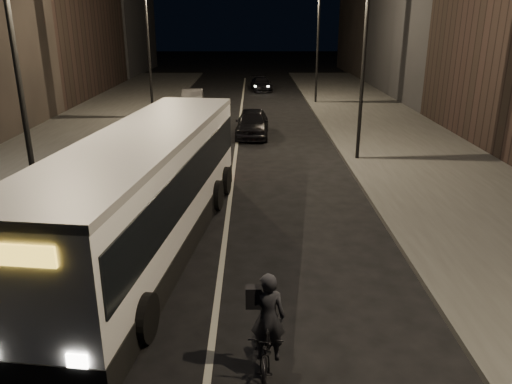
{
  "coord_description": "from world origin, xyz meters",
  "views": [
    {
      "loc": [
        0.84,
        -9.99,
        6.24
      ],
      "look_at": [
        0.93,
        3.5,
        1.5
      ],
      "focal_mm": 35.0,
      "sensor_mm": 36.0,
      "label": 1
    }
  ],
  "objects_px": {
    "streetlight_right_mid": "(359,39)",
    "car_far": "(261,84)",
    "streetlight_right_far": "(315,30)",
    "streetlight_left_near": "(24,52)",
    "car_mid": "(193,98)",
    "streetlight_left_far": "(152,32)",
    "cyclist_on_bicycle": "(267,337)",
    "city_bus": "(147,187)",
    "car_near": "(252,123)"
  },
  "relations": [
    {
      "from": "streetlight_right_mid",
      "to": "car_near",
      "type": "bearing_deg",
      "value": 131.32
    },
    {
      "from": "streetlight_right_mid",
      "to": "car_near",
      "type": "relative_size",
      "value": 1.86
    },
    {
      "from": "streetlight_left_far",
      "to": "car_near",
      "type": "height_order",
      "value": "streetlight_left_far"
    },
    {
      "from": "streetlight_left_near",
      "to": "car_mid",
      "type": "bearing_deg",
      "value": 85.45
    },
    {
      "from": "city_bus",
      "to": "streetlight_right_far",
      "type": "bearing_deg",
      "value": 80.8
    },
    {
      "from": "streetlight_left_far",
      "to": "cyclist_on_bicycle",
      "type": "distance_m",
      "value": 25.51
    },
    {
      "from": "streetlight_right_far",
      "to": "city_bus",
      "type": "distance_m",
      "value": 26.23
    },
    {
      "from": "streetlight_right_mid",
      "to": "cyclist_on_bicycle",
      "type": "relative_size",
      "value": 3.9
    },
    {
      "from": "streetlight_left_near",
      "to": "car_near",
      "type": "distance_m",
      "value": 15.23
    },
    {
      "from": "car_mid",
      "to": "streetlight_right_mid",
      "type": "bearing_deg",
      "value": 117.03
    },
    {
      "from": "streetlight_left_far",
      "to": "car_far",
      "type": "bearing_deg",
      "value": 62.45
    },
    {
      "from": "streetlight_right_far",
      "to": "city_bus",
      "type": "height_order",
      "value": "streetlight_right_far"
    },
    {
      "from": "car_far",
      "to": "streetlight_left_far",
      "type": "bearing_deg",
      "value": -124.23
    },
    {
      "from": "city_bus",
      "to": "cyclist_on_bicycle",
      "type": "height_order",
      "value": "city_bus"
    },
    {
      "from": "streetlight_right_mid",
      "to": "streetlight_left_near",
      "type": "height_order",
      "value": "same"
    },
    {
      "from": "streetlight_left_near",
      "to": "car_mid",
      "type": "distance_m",
      "value": 23.14
    },
    {
      "from": "cyclist_on_bicycle",
      "to": "car_far",
      "type": "height_order",
      "value": "cyclist_on_bicycle"
    },
    {
      "from": "streetlight_right_mid",
      "to": "city_bus",
      "type": "distance_m",
      "value": 12.13
    },
    {
      "from": "streetlight_right_far",
      "to": "streetlight_left_near",
      "type": "distance_m",
      "value": 26.26
    },
    {
      "from": "streetlight_right_far",
      "to": "cyclist_on_bicycle",
      "type": "height_order",
      "value": "streetlight_right_far"
    },
    {
      "from": "streetlight_left_near",
      "to": "car_far",
      "type": "distance_m",
      "value": 32.39
    },
    {
      "from": "city_bus",
      "to": "car_far",
      "type": "xyz_separation_m",
      "value": [
        3.69,
        32.19,
        -1.22
      ]
    },
    {
      "from": "city_bus",
      "to": "cyclist_on_bicycle",
      "type": "xyz_separation_m",
      "value": [
        3.19,
        -5.34,
        -1.11
      ]
    },
    {
      "from": "car_near",
      "to": "streetlight_left_near",
      "type": "bearing_deg",
      "value": -112.86
    },
    {
      "from": "car_far",
      "to": "car_near",
      "type": "bearing_deg",
      "value": -99.2
    },
    {
      "from": "streetlight_right_far",
      "to": "streetlight_left_far",
      "type": "height_order",
      "value": "same"
    },
    {
      "from": "streetlight_left_far",
      "to": "city_bus",
      "type": "bearing_deg",
      "value": -80.28
    },
    {
      "from": "streetlight_right_far",
      "to": "streetlight_left_far",
      "type": "relative_size",
      "value": 1.0
    },
    {
      "from": "streetlight_left_near",
      "to": "car_far",
      "type": "xyz_separation_m",
      "value": [
        6.93,
        31.28,
        -4.77
      ]
    },
    {
      "from": "streetlight_right_mid",
      "to": "car_far",
      "type": "bearing_deg",
      "value": 99.12
    },
    {
      "from": "car_mid",
      "to": "car_far",
      "type": "relative_size",
      "value": 1.04
    },
    {
      "from": "streetlight_left_near",
      "to": "car_mid",
      "type": "relative_size",
      "value": 1.92
    },
    {
      "from": "city_bus",
      "to": "car_mid",
      "type": "relative_size",
      "value": 2.97
    },
    {
      "from": "streetlight_right_mid",
      "to": "streetlight_right_far",
      "type": "relative_size",
      "value": 1.0
    },
    {
      "from": "streetlight_right_far",
      "to": "cyclist_on_bicycle",
      "type": "relative_size",
      "value": 3.9
    },
    {
      "from": "streetlight_left_far",
      "to": "car_far",
      "type": "distance_m",
      "value": 15.72
    },
    {
      "from": "car_mid",
      "to": "streetlight_right_far",
      "type": "bearing_deg",
      "value": -175.25
    },
    {
      "from": "streetlight_right_mid",
      "to": "streetlight_left_far",
      "type": "height_order",
      "value": "same"
    },
    {
      "from": "streetlight_left_near",
      "to": "city_bus",
      "type": "relative_size",
      "value": 0.65
    },
    {
      "from": "cyclist_on_bicycle",
      "to": "city_bus",
      "type": "bearing_deg",
      "value": 125.24
    },
    {
      "from": "streetlight_right_far",
      "to": "car_mid",
      "type": "xyz_separation_m",
      "value": [
        -8.87,
        -1.4,
        -4.67
      ]
    },
    {
      "from": "streetlight_left_far",
      "to": "cyclist_on_bicycle",
      "type": "relative_size",
      "value": 3.9
    },
    {
      "from": "streetlight_right_mid",
      "to": "car_mid",
      "type": "height_order",
      "value": "streetlight_right_mid"
    },
    {
      "from": "streetlight_right_far",
      "to": "streetlight_left_near",
      "type": "xyz_separation_m",
      "value": [
        -10.66,
        -24.0,
        0.0
      ]
    },
    {
      "from": "car_mid",
      "to": "streetlight_left_near",
      "type": "bearing_deg",
      "value": 81.2
    },
    {
      "from": "streetlight_right_mid",
      "to": "car_mid",
      "type": "xyz_separation_m",
      "value": [
        -8.87,
        14.6,
        -4.67
      ]
    },
    {
      "from": "car_near",
      "to": "city_bus",
      "type": "bearing_deg",
      "value": -99.5
    },
    {
      "from": "cyclist_on_bicycle",
      "to": "car_near",
      "type": "bearing_deg",
      "value": 95.25
    },
    {
      "from": "city_bus",
      "to": "car_mid",
      "type": "height_order",
      "value": "city_bus"
    },
    {
      "from": "streetlight_right_mid",
      "to": "car_far",
      "type": "relative_size",
      "value": 2.01
    }
  ]
}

